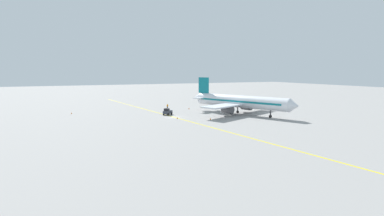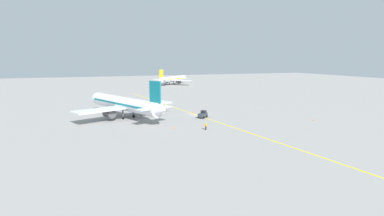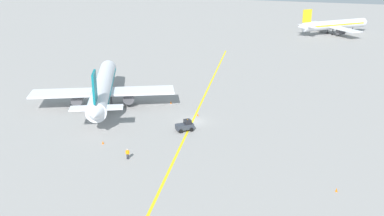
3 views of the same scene
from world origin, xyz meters
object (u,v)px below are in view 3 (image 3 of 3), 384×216
object	(u,v)px
baggage_tug_dark	(185,126)
traffic_cone_near_nose	(103,142)
airplane_at_gate	(103,88)
airplane_distant_taxiing	(334,25)
ground_crew_worker	(128,154)
traffic_cone_by_wingtip	(337,190)
traffic_cone_mid_apron	(171,102)
traffic_cone_far_edge	(198,115)

from	to	relation	value
baggage_tug_dark	traffic_cone_near_nose	bearing A→B (deg)	-139.51
airplane_at_gate	airplane_distant_taxiing	xyz separation A→B (m)	(42.07, 95.71, -0.37)
ground_crew_worker	traffic_cone_by_wingtip	bearing A→B (deg)	-0.80
airplane_distant_taxiing	traffic_cone_near_nose	world-z (taller)	airplane_distant_taxiing
airplane_distant_taxiing	traffic_cone_by_wingtip	distance (m)	116.73
airplane_at_gate	airplane_distant_taxiing	distance (m)	104.55
traffic_cone_by_wingtip	traffic_cone_mid_apron	bearing A→B (deg)	141.13
airplane_distant_taxiing	traffic_cone_far_edge	bearing A→B (deg)	-103.25
baggage_tug_dark	traffic_cone_by_wingtip	size ratio (longest dim) A/B	5.95
ground_crew_worker	airplane_at_gate	bearing A→B (deg)	126.04
airplane_at_gate	traffic_cone_by_wingtip	size ratio (longest dim) A/B	61.32
traffic_cone_by_wingtip	airplane_at_gate	bearing A→B (deg)	155.00
traffic_cone_by_wingtip	traffic_cone_far_edge	distance (m)	32.97
baggage_tug_dark	ground_crew_worker	world-z (taller)	baggage_tug_dark
ground_crew_worker	traffic_cone_by_wingtip	world-z (taller)	ground_crew_worker
airplane_at_gate	ground_crew_worker	size ratio (longest dim) A/B	20.07
traffic_cone_near_nose	traffic_cone_far_edge	size ratio (longest dim) A/B	1.00
traffic_cone_mid_apron	traffic_cone_by_wingtip	distance (m)	41.88
airplane_at_gate	ground_crew_worker	distance (m)	25.54
airplane_distant_taxiing	traffic_cone_near_nose	xyz separation A→B (m)	(-33.37, -112.42, -3.06)
ground_crew_worker	traffic_cone_near_nose	world-z (taller)	ground_crew_worker
traffic_cone_mid_apron	traffic_cone_by_wingtip	bearing A→B (deg)	-38.87
airplane_at_gate	traffic_cone_far_edge	xyz separation A→B (m)	(19.58, 0.16, -3.43)
baggage_tug_dark	traffic_cone_near_nose	distance (m)	14.35
ground_crew_worker	traffic_cone_mid_apron	world-z (taller)	ground_crew_worker
airplane_distant_taxiing	traffic_cone_mid_apron	bearing A→B (deg)	-108.23
ground_crew_worker	traffic_cone_mid_apron	size ratio (longest dim) A/B	3.05
traffic_cone_far_edge	airplane_at_gate	bearing A→B (deg)	-179.52
baggage_tug_dark	traffic_cone_far_edge	bearing A→B (deg)	90.24
airplane_distant_taxiing	traffic_cone_by_wingtip	xyz separation A→B (m)	(2.84, -116.66, -3.06)
airplane_at_gate	airplane_distant_taxiing	bearing A→B (deg)	66.27
traffic_cone_mid_apron	traffic_cone_by_wingtip	xyz separation A→B (m)	(32.61, -26.29, 0.00)
traffic_cone_mid_apron	traffic_cone_far_edge	xyz separation A→B (m)	(7.28, -5.18, 0.00)
airplane_distant_taxiing	traffic_cone_mid_apron	world-z (taller)	airplane_distant_taxiing
baggage_tug_dark	traffic_cone_by_wingtip	distance (m)	28.70
traffic_cone_mid_apron	airplane_at_gate	bearing A→B (deg)	-156.53
traffic_cone_near_nose	traffic_cone_far_edge	bearing A→B (deg)	57.20
airplane_at_gate	traffic_cone_near_nose	world-z (taller)	airplane_at_gate
airplane_at_gate	traffic_cone_far_edge	distance (m)	19.88
baggage_tug_dark	traffic_cone_far_edge	world-z (taller)	baggage_tug_dark
traffic_cone_by_wingtip	baggage_tug_dark	bearing A→B (deg)	151.83
traffic_cone_by_wingtip	traffic_cone_far_edge	world-z (taller)	same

